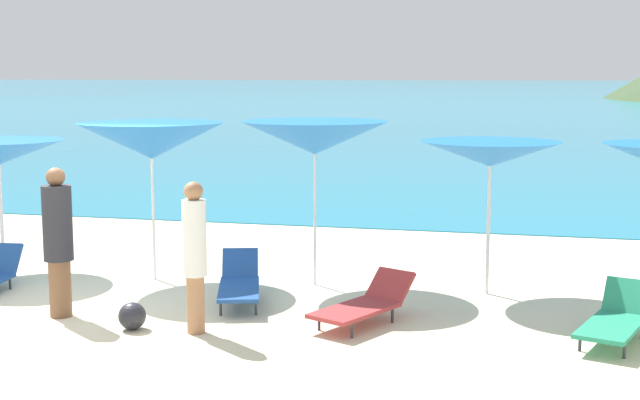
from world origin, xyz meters
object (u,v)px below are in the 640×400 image
lounge_chair_5 (364,303)px  lounge_chair_7 (615,319)px  beach_ball (132,316)px  umbrella_4 (151,141)px  beachgoer_3 (58,238)px  umbrella_5 (315,138)px  beachgoer_2 (195,252)px  umbrella_6 (490,154)px  lounge_chair_6 (239,282)px

lounge_chair_5 → lounge_chair_7: bearing=25.0°
lounge_chair_7 → beach_ball: (-5.66, -0.87, -0.10)m
umbrella_4 → beach_ball: size_ratio=7.04×
umbrella_4 → lounge_chair_5: bearing=-24.6°
lounge_chair_5 → beachgoer_3: size_ratio=0.85×
umbrella_4 → umbrella_5: (2.44, 0.22, 0.07)m
beachgoer_2 → beach_ball: size_ratio=5.43×
umbrella_6 → beachgoer_3: size_ratio=1.13×
umbrella_6 → lounge_chair_7: 3.02m
umbrella_4 → beachgoer_2: umbrella_4 is taller
lounge_chair_5 → beach_ball: 2.84m
umbrella_4 → beachgoer_2: 3.17m
umbrella_6 → beach_ball: 5.28m
beachgoer_2 → beachgoer_3: beachgoer_3 is taller
umbrella_5 → beach_ball: 3.76m
beachgoer_3 → umbrella_4: bearing=105.0°
umbrella_5 → beachgoer_3: size_ratio=1.26×
beachgoer_2 → beachgoer_3: (-1.95, 0.27, 0.02)m
lounge_chair_5 → lounge_chair_7: lounge_chair_7 is taller
lounge_chair_7 → umbrella_4: bearing=-176.1°
lounge_chair_6 → lounge_chair_7: lounge_chair_7 is taller
umbrella_6 → lounge_chair_5: umbrella_6 is taller
lounge_chair_5 → lounge_chair_7: 2.96m
lounge_chair_6 → beachgoer_2: 1.61m
umbrella_6 → beach_ball: size_ratio=6.41×
lounge_chair_6 → beach_ball: bearing=-137.1°
umbrella_5 → lounge_chair_6: bearing=-120.8°
beachgoer_2 → lounge_chair_6: bearing=85.4°
umbrella_5 → umbrella_6: bearing=1.4°
beachgoer_2 → beachgoer_3: size_ratio=0.95×
lounge_chair_6 → lounge_chair_5: bearing=-35.2°
lounge_chair_5 → beach_ball: bearing=-135.4°
umbrella_6 → beachgoer_2: umbrella_6 is taller
umbrella_4 → umbrella_5: bearing=5.2°
umbrella_5 → beach_ball: bearing=-120.2°
lounge_chair_5 → beach_ball: (-2.69, -0.91, -0.09)m
beach_ball → lounge_chair_5: bearing=18.7°
beach_ball → beachgoer_3: bearing=164.0°
lounge_chair_5 → lounge_chair_6: 1.93m
beachgoer_3 → beach_ball: bearing=7.0°
umbrella_5 → lounge_chair_5: umbrella_5 is taller
lounge_chair_6 → beachgoer_3: (-2.01, -1.17, 0.73)m
beachgoer_3 → umbrella_5: bearing=64.3°
umbrella_4 → lounge_chair_5: 4.30m
beachgoer_2 → beach_ball: beachgoer_2 is taller
umbrella_5 → umbrella_6: size_ratio=1.12×
umbrella_4 → beach_ball: bearing=-71.7°
umbrella_4 → beachgoer_3: umbrella_4 is taller
lounge_chair_7 → beachgoer_2: beachgoer_2 is taller
umbrella_6 → lounge_chair_7: (1.56, -1.94, -1.71)m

